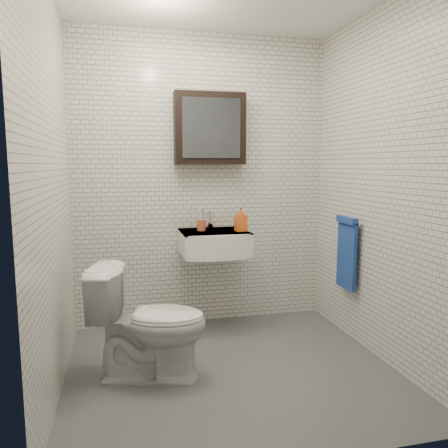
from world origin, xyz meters
The scene contains 9 objects.
ground centered at (0.00, 0.00, 0.01)m, with size 2.20×2.00×0.01m, color #494B50.
room_shell centered at (0.00, 0.00, 1.47)m, with size 2.22×2.02×2.51m.
washbasin centered at (0.05, 0.73, 0.76)m, with size 0.55×0.50×0.20m.
faucet centered at (0.05, 0.93, 0.92)m, with size 0.06×0.20×0.15m.
mirror_cabinet centered at (0.05, 0.93, 1.70)m, with size 0.60×0.15×0.60m.
towel_rail centered at (1.04, 0.35, 0.72)m, with size 0.09×0.30×0.58m.
toothbrush_cup centered at (-0.05, 0.82, 0.90)m, with size 0.09×0.09×0.20m.
soap_bottle centered at (0.27, 0.71, 0.95)m, with size 0.09×0.09×0.20m, color orange.
toilet centered at (-0.54, 0.03, 0.38)m, with size 0.42×0.74×0.75m, color white.
Camera 1 is at (-0.70, -2.75, 1.40)m, focal length 35.00 mm.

